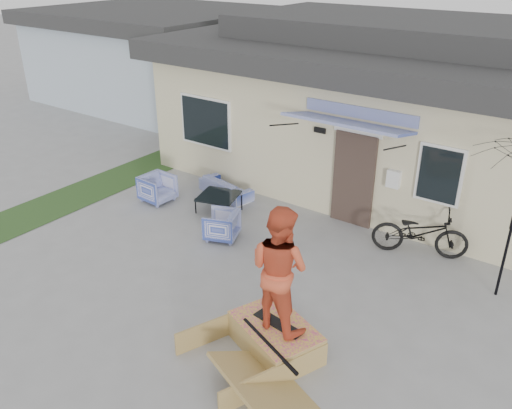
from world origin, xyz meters
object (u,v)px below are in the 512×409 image
Objects in this scene: skate_ramp at (275,337)px; skateboard at (278,323)px; armchair_right at (222,224)px; armchair_left at (158,187)px; skater at (279,266)px; coffee_table at (219,203)px; loveseat at (226,184)px; bicycle at (421,228)px.

skate_ramp is 0.26m from skateboard.
armchair_left is at bearing -123.33° from armchair_right.
skate_ramp is (2.87, -2.23, -0.11)m from armchair_right.
skater is (0.00, -0.00, 1.01)m from skateboard.
armchair_right is 0.79× the size of coffee_table.
loveseat is 1.76× the size of coffee_table.
skate_ramp is at bearing 148.71° from bicycle.
bicycle is 4.16m from skater.
coffee_table is 4.88m from skateboard.
skater reaches higher than armchair_right.
skateboard is at bearing 149.35° from loveseat.
skater is (4.18, -3.95, 1.19)m from loveseat.
skate_ramp is 0.92× the size of skater.
loveseat is at bearing -164.70° from armchair_right.
skater reaches higher than bicycle.
loveseat is at bearing 158.34° from skate_ramp.
armchair_right is 1.28m from coffee_table.
coffee_table is at bearing -33.85° from skater.
bicycle reaches higher than skateboard.
skate_ramp is at bearing 31.13° from armchair_right.
armchair_right is (2.43, -0.53, -0.03)m from armchair_left.
armchair_left is at bearing 174.65° from skate_ramp.
skate_ramp is at bearing 148.93° from loveseat.
armchair_left is 0.41× the size of skate_ramp.
bicycle is at bearing -94.47° from skater.
skateboard reaches higher than coffee_table.
skateboard is 1.01m from skater.
coffee_table is 4.58m from bicycle.
armchair_left is 6.20m from bicycle.
skate_ramp is at bearing -104.28° from skateboard.
bicycle is (4.48, 0.87, 0.39)m from coffee_table.
armchair_right is at bearing 150.70° from skateboard.
armchair_right is at bearing 139.05° from loveseat.
loveseat is 1.77× the size of skateboard.
bicycle is 4.12m from skate_ramp.
loveseat is at bearing 144.49° from skateboard.
skater is (2.88, -2.18, 1.15)m from armchair_right.
armchair_right is (1.30, -1.76, 0.05)m from loveseat.
armchair_left reaches higher than armchair_right.
loveseat reaches higher than skateboard.
armchair_right reaches higher than skateboard.
armchair_left reaches higher than coffee_table.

